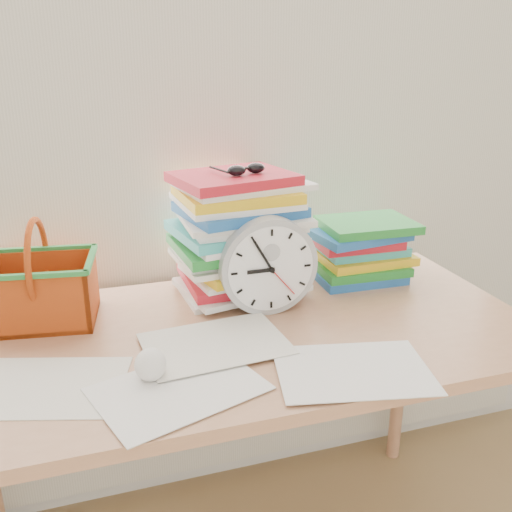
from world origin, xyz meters
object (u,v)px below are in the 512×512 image
object	(u,v)px
paper_stack	(238,234)
book_stack	(361,250)
clock	(268,266)
basket	(39,272)
desk	(240,357)

from	to	relation	value
paper_stack	book_stack	size ratio (longest dim) A/B	1.23
clock	book_stack	xyz separation A→B (m)	(0.33, 0.14, -0.04)
paper_stack	basket	distance (m)	0.50
book_stack	basket	xyz separation A→B (m)	(-0.86, -0.02, 0.04)
basket	book_stack	bearing A→B (deg)	9.77
basket	desk	bearing A→B (deg)	-15.26
book_stack	desk	bearing A→B (deg)	-153.21
desk	basket	bearing A→B (deg)	156.49
desk	paper_stack	xyz separation A→B (m)	(0.06, 0.22, 0.24)
paper_stack	clock	world-z (taller)	paper_stack
paper_stack	desk	bearing A→B (deg)	-105.27
paper_stack	basket	xyz separation A→B (m)	(-0.50, -0.03, -0.04)
book_stack	clock	bearing A→B (deg)	-157.42
desk	clock	bearing A→B (deg)	39.24
book_stack	basket	distance (m)	0.86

